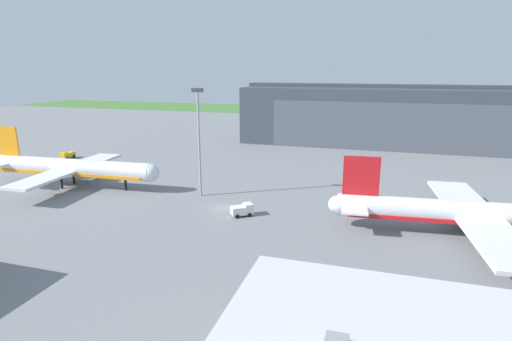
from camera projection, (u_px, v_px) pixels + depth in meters
ground_plane at (223, 208)px, 78.27m from camera, size 440.00×440.00×0.00m
grass_field_strip at (332, 111)px, 251.31m from camera, size 440.00×56.00×0.08m
maintenance_hangar at (393, 116)px, 141.45m from camera, size 103.72×29.60×20.77m
airliner_near_left at (72, 168)px, 91.56m from camera, size 42.39×32.82×13.19m
airliner_near_right at (482, 215)px, 64.37m from camera, size 48.79×39.66×12.35m
baggage_tug at (67, 155)px, 119.88m from camera, size 2.48×5.27×2.27m
ops_van at (242, 210)px, 74.06m from camera, size 4.40×3.97×2.21m
apron_light_mast at (199, 135)px, 82.72m from camera, size 2.40×0.50×22.43m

